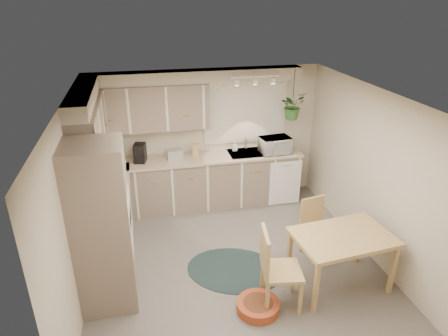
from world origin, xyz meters
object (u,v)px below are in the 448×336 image
at_px(chair_left, 282,269).
at_px(microwave, 275,144).
at_px(dining_table, 340,260).
at_px(chair_back, 318,229).
at_px(pet_bed, 258,306).
at_px(braided_rug, 234,270).

xyz_separation_m(chair_left, microwave, (0.77, 2.59, 0.60)).
distance_m(dining_table, microwave, 2.53).
bearing_deg(chair_left, dining_table, 109.69).
relative_size(dining_table, chair_back, 1.41).
bearing_deg(microwave, dining_table, -93.82).
distance_m(dining_table, pet_bed, 1.23).
bearing_deg(dining_table, braided_rug, 155.52).
height_order(dining_table, microwave, microwave).
relative_size(dining_table, pet_bed, 2.32).
distance_m(chair_left, chair_back, 1.20).
bearing_deg(braided_rug, microwave, 57.49).
bearing_deg(braided_rug, pet_bed, -82.99).
height_order(chair_left, pet_bed, chair_left).
bearing_deg(pet_bed, chair_back, 37.66).
relative_size(chair_back, pet_bed, 1.65).
height_order(braided_rug, microwave, microwave).
bearing_deg(chair_back, braided_rug, -7.64).
height_order(chair_back, microwave, microwave).
bearing_deg(microwave, pet_bed, -117.92).
xyz_separation_m(dining_table, braided_rug, (-1.26, 0.57, -0.38)).
xyz_separation_m(dining_table, microwave, (-0.08, 2.42, 0.73)).
bearing_deg(chair_back, dining_table, 77.76).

